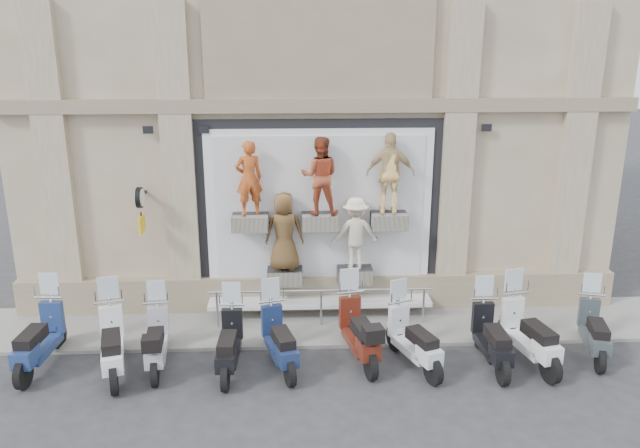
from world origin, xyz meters
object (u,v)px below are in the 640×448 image
at_px(scooter_g, 414,329).
at_px(scooter_i, 530,323).
at_px(scooter_f, 359,321).
at_px(scooter_a, 38,327).
at_px(scooter_j, 595,320).
at_px(clock_sign_bracket, 140,204).
at_px(guard_rail, 321,309).
at_px(scooter_e, 279,329).
at_px(scooter_b, 111,332).
at_px(scooter_c, 156,330).
at_px(scooter_h, 492,327).
at_px(scooter_d, 229,333).

bearing_deg(scooter_g, scooter_i, -19.46).
height_order(scooter_f, scooter_i, scooter_i).
height_order(scooter_a, scooter_j, scooter_a).
bearing_deg(clock_sign_bracket, scooter_i, -15.54).
bearing_deg(guard_rail, scooter_e, -118.05).
bearing_deg(guard_rail, scooter_b, -156.67).
distance_m(clock_sign_bracket, scooter_b, 2.96).
distance_m(guard_rail, scooter_c, 3.67).
distance_m(scooter_f, scooter_h, 2.61).
bearing_deg(clock_sign_bracket, scooter_b, -95.24).
height_order(scooter_c, scooter_d, scooter_d).
relative_size(guard_rail, clock_sign_bracket, 4.96).
xyz_separation_m(scooter_g, scooter_j, (3.75, 0.27, -0.03)).
distance_m(guard_rail, scooter_b, 4.49).
xyz_separation_m(scooter_e, scooter_j, (6.38, 0.18, -0.04)).
bearing_deg(clock_sign_bracket, scooter_a, -130.91).
bearing_deg(scooter_c, scooter_g, -9.37).
xyz_separation_m(scooter_b, scooter_h, (7.39, -0.02, -0.05)).
bearing_deg(scooter_j, scooter_g, -162.28).
bearing_deg(scooter_a, scooter_d, -1.18).
relative_size(guard_rail, scooter_f, 2.40).
height_order(scooter_f, scooter_j, scooter_f).
distance_m(scooter_b, scooter_i, 8.15).
relative_size(guard_rail, scooter_a, 2.39).
height_order(scooter_b, scooter_i, scooter_i).
bearing_deg(scooter_i, guard_rail, 144.88).
height_order(scooter_h, scooter_j, scooter_h).
bearing_deg(scooter_g, clock_sign_bracket, 137.75).
xyz_separation_m(scooter_b, scooter_j, (9.59, 0.26, -0.09)).
distance_m(scooter_b, scooter_g, 5.84).
bearing_deg(guard_rail, scooter_j, -15.38).
bearing_deg(scooter_b, scooter_f, -11.46).
height_order(scooter_g, scooter_h, scooter_h).
bearing_deg(scooter_h, clock_sign_bracket, 161.72).
relative_size(scooter_d, scooter_e, 0.98).
bearing_deg(scooter_i, clock_sign_bracket, 152.63).
bearing_deg(scooter_g, scooter_e, 157.38).
relative_size(scooter_c, scooter_f, 0.92).
xyz_separation_m(guard_rail, scooter_g, (1.74, -1.78, 0.34)).
bearing_deg(scooter_f, clock_sign_bracket, 145.49).
distance_m(scooter_e, scooter_j, 6.38).
bearing_deg(scooter_i, scooter_d, 168.61).
bearing_deg(scooter_b, scooter_e, -13.45).
height_order(guard_rail, scooter_c, scooter_c).
distance_m(scooter_a, scooter_h, 8.88).
height_order(guard_rail, scooter_a, scooter_a).
height_order(scooter_e, scooter_f, scooter_f).
height_order(scooter_d, scooter_h, scooter_h).
relative_size(scooter_b, scooter_e, 1.06).
relative_size(scooter_a, scooter_h, 1.05).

